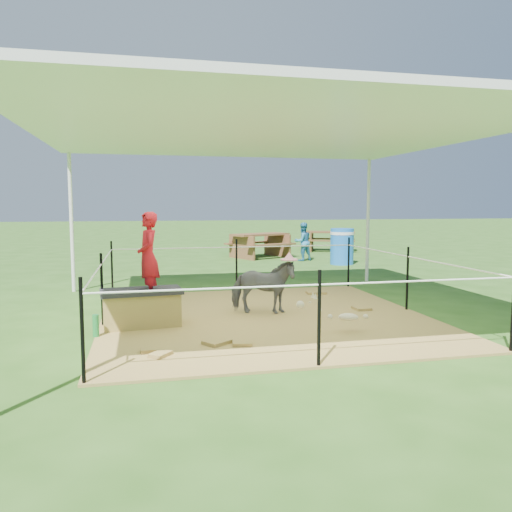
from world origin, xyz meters
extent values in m
plane|color=#2D5919|center=(0.00, 0.00, 0.00)|extent=(90.00, 90.00, 0.00)
cube|color=brown|center=(0.00, 0.00, 0.01)|extent=(4.60, 4.60, 0.03)
cylinder|color=silver|center=(-3.00, 3.00, 1.30)|extent=(0.07, 0.07, 2.60)
cylinder|color=silver|center=(3.00, 3.00, 1.30)|extent=(0.07, 0.07, 2.60)
cube|color=white|center=(0.00, 0.00, 2.64)|extent=(6.30, 6.30, 0.08)
cube|color=white|center=(0.00, 0.00, 2.79)|extent=(3.30, 3.30, 0.22)
cylinder|color=black|center=(-2.25, 2.25, 0.50)|extent=(0.04, 0.04, 1.00)
cylinder|color=black|center=(0.00, 2.25, 0.50)|extent=(0.04, 0.04, 1.00)
cylinder|color=black|center=(2.25, 2.25, 0.50)|extent=(0.04, 0.04, 1.00)
cylinder|color=black|center=(-2.25, 0.00, 0.50)|extent=(0.04, 0.04, 1.00)
cylinder|color=black|center=(2.25, 0.00, 0.50)|extent=(0.04, 0.04, 1.00)
cylinder|color=black|center=(-2.25, -2.25, 0.50)|extent=(0.04, 0.04, 1.00)
cylinder|color=black|center=(0.00, -2.25, 0.50)|extent=(0.04, 0.04, 1.00)
cylinder|color=white|center=(0.00, 2.25, 0.85)|extent=(4.50, 0.02, 0.02)
cylinder|color=white|center=(0.00, -2.25, 0.85)|extent=(4.50, 0.02, 0.02)
cylinder|color=white|center=(2.25, 0.00, 0.85)|extent=(0.02, 4.50, 0.02)
cylinder|color=white|center=(-2.25, 0.00, 0.85)|extent=(0.02, 4.50, 0.02)
cube|color=olive|center=(-1.74, -0.16, 0.25)|extent=(1.03, 0.59, 0.44)
cube|color=black|center=(-1.74, -0.16, 0.49)|extent=(1.10, 0.65, 0.05)
imported|color=red|center=(-1.64, -0.16, 1.06)|extent=(0.33, 0.46, 1.18)
cylinder|color=#1C7F35|center=(-2.29, -0.61, 0.17)|extent=(0.08, 0.08, 0.27)
imported|color=#515055|center=(0.01, 0.20, 0.44)|extent=(1.05, 0.72, 0.81)
cylinder|color=pink|center=(0.01, 0.20, 0.90)|extent=(0.25, 0.25, 0.12)
cylinder|color=blue|center=(3.65, 5.95, 0.49)|extent=(0.75, 0.75, 0.99)
cube|color=brown|center=(1.84, 8.17, 0.38)|extent=(2.19, 1.94, 0.75)
cube|color=#54391C|center=(4.78, 9.73, 0.35)|extent=(2.03, 1.78, 0.70)
imported|color=teal|center=(2.86, 7.02, 0.56)|extent=(0.63, 0.55, 1.12)
camera|label=1|loc=(-1.70, -6.87, 1.64)|focal=35.00mm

